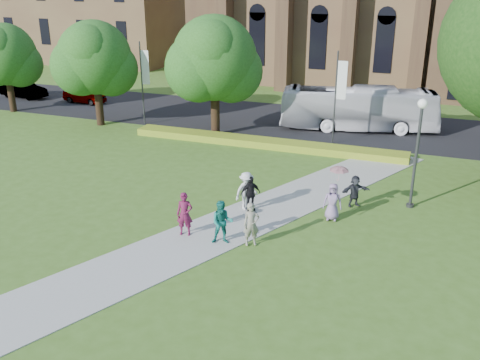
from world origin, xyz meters
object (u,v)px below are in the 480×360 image
at_px(car_0, 85,95).
at_px(pedestrian_0, 185,214).
at_px(streetlamp, 418,141).
at_px(tour_coach, 358,109).
at_px(car_1, 24,90).

bearing_deg(car_0, pedestrian_0, -130.39).
distance_m(streetlamp, pedestrian_0, 11.12).
distance_m(tour_coach, car_1, 29.66).
distance_m(streetlamp, car_1, 36.63).
xyz_separation_m(streetlamp, car_0, (-27.92, 13.12, -2.61)).
bearing_deg(car_0, streetlamp, -109.94).
relative_size(streetlamp, tour_coach, 0.48).
bearing_deg(pedestrian_0, car_0, 118.65).
bearing_deg(tour_coach, car_0, 76.90).
xyz_separation_m(car_0, pedestrian_0, (19.17, -19.58, 0.30)).
bearing_deg(pedestrian_0, tour_coach, 61.96).
distance_m(car_0, pedestrian_0, 27.40).
bearing_deg(car_1, car_0, -82.20).
bearing_deg(tour_coach, pedestrian_0, 155.50).
bearing_deg(pedestrian_0, car_1, 127.07).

